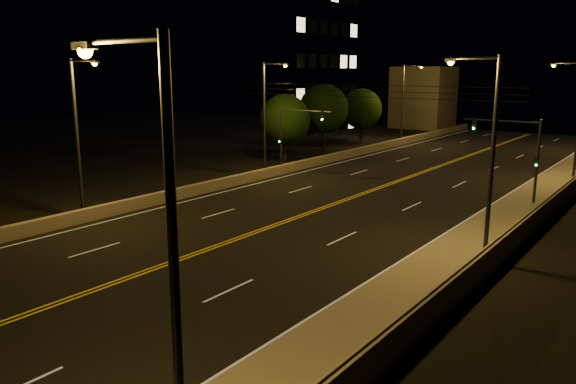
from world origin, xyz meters
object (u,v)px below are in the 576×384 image
Objects in this scene: streetlight_0 at (164,258)px; streetlight_5 at (267,112)px; traffic_signal_left at (291,132)px; tree_2 at (362,109)px; traffic_signal_right at (521,151)px; streetlight_6 at (405,99)px; building_tower at (253,16)px; tree_0 at (285,120)px; streetlight_1 at (487,146)px; streetlight_4 at (79,129)px; tree_1 at (324,109)px; streetlight_2 at (576,115)px.

streetlight_5 is at bearing 125.38° from streetlight_0.
tree_2 is at bearing 103.91° from traffic_signal_left.
streetlight_6 is at bearing 128.37° from traffic_signal_right.
traffic_signal_left is 32.88m from building_tower.
tree_0 is (-4.24, 4.88, 0.51)m from traffic_signal_left.
streetlight_1 is 43.59m from streetlight_6.
streetlight_4 is 1.66× the size of traffic_signal_left.
traffic_signal_left is at bearing 180.00° from traffic_signal_right.
tree_2 is at bearing 100.27° from streetlight_5.
streetlight_4 is 19.50m from traffic_signal_left.
streetlight_4 is 1.29× the size of tree_1.
streetlight_6 is 1.43× the size of tree_0.
traffic_signal_right is at bearing -27.88° from building_tower.
streetlight_1 reaches higher than tree_2.
streetlight_0 is 68.77m from building_tower.
tree_2 is (-25.86, 54.49, -1.28)m from streetlight_0.
traffic_signal_left is (-20.29, 32.00, -1.80)m from streetlight_0.
streetlight_2 is at bearing 90.00° from streetlight_0.
traffic_signal_right is (19.89, 1.78, -1.80)m from streetlight_5.
streetlight_2 is at bearing 90.00° from streetlight_1.
streetlight_0 is 60.33m from tree_2.
streetlight_6 is (-21.46, 16.10, 0.00)m from streetlight_2.
tree_1 is 1.11× the size of tree_2.
traffic_signal_right is (19.89, 19.38, -1.80)m from streetlight_4.
traffic_signal_right is 0.86× the size of tree_2.
streetlight_1 is 1.66× the size of traffic_signal_left.
streetlight_2 is at bearing -16.43° from building_tower.
streetlight_4 is at bearing -90.00° from streetlight_5.
streetlight_6 is at bearing 143.12° from streetlight_2.
streetlight_0 is 24.89m from streetlight_4.
streetlight_1 is 24.13m from streetlight_5.
streetlight_0 is 53.26m from tree_1.
streetlight_2 and streetlight_4 have the same top height.
tree_1 is (-1.67, 9.49, 0.48)m from tree_0.
streetlight_1 and streetlight_2 have the same top height.
streetlight_4 is (-21.46, 12.62, 0.00)m from streetlight_0.
streetlight_4 reaches higher than traffic_signal_right.
tree_2 is at bearing 96.00° from streetlight_4.
building_tower reaches higher than streetlight_0.
streetlight_1 is 37.77m from tree_1.
tree_1 is at bearing 97.98° from streetlight_4.
traffic_signal_right is (19.89, -25.12, -1.80)m from streetlight_6.
streetlight_1 and streetlight_4 have the same top height.
tree_0 is (-22.95, 4.88, 0.51)m from traffic_signal_right.
streetlight_4 and streetlight_5 have the same top height.
streetlight_6 is 0.29× the size of building_tower.
streetlight_5 is 32.71m from building_tower.
streetlight_2 is 1.43× the size of tree_2.
streetlight_4 is 42.13m from tree_2.
streetlight_0 is 37.06m from streetlight_5.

